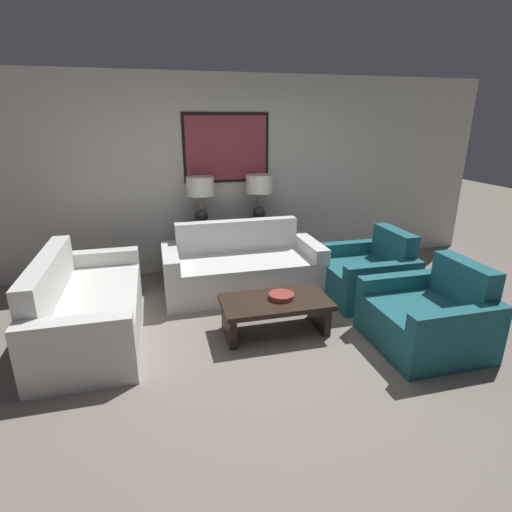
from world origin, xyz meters
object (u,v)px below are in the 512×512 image
at_px(console_table, 232,247).
at_px(decorative_bowl, 281,296).
at_px(table_lamp_left, 200,191).
at_px(armchair_near_camera, 428,318).
at_px(couch_by_side, 88,308).
at_px(coffee_table, 275,308).
at_px(table_lamp_right, 259,189).
at_px(couch_by_back_wall, 242,269).
at_px(armchair_near_back_wall, 367,275).

relative_size(console_table, decorative_bowl, 5.42).
bearing_deg(table_lamp_left, armchair_near_camera, -52.74).
distance_m(console_table, decorative_bowl, 1.81).
bearing_deg(table_lamp_left, couch_by_side, -133.45).
bearing_deg(coffee_table, table_lamp_right, 80.21).
xyz_separation_m(couch_by_side, coffee_table, (1.82, -0.43, -0.02)).
bearing_deg(coffee_table, couch_by_back_wall, 94.50).
bearing_deg(decorative_bowl, coffee_table, -161.58).
bearing_deg(coffee_table, couch_by_side, 166.84).
bearing_deg(console_table, table_lamp_left, 180.00).
relative_size(table_lamp_left, armchair_near_back_wall, 0.65).
distance_m(couch_by_back_wall, couch_by_side, 1.87).
distance_m(table_lamp_left, armchair_near_back_wall, 2.39).
bearing_deg(couch_by_side, table_lamp_right, 33.28).
height_order(console_table, couch_by_side, couch_by_side).
bearing_deg(table_lamp_left, table_lamp_right, 0.00).
distance_m(decorative_bowl, armchair_near_camera, 1.41).
distance_m(table_lamp_left, couch_by_side, 2.12).
relative_size(table_lamp_left, coffee_table, 0.59).
bearing_deg(couch_by_back_wall, couch_by_side, -157.99).
distance_m(couch_by_side, coffee_table, 1.87).
height_order(table_lamp_left, decorative_bowl, table_lamp_left).
bearing_deg(table_lamp_right, couch_by_side, -146.72).
relative_size(couch_by_back_wall, decorative_bowl, 7.53).
xyz_separation_m(couch_by_back_wall, couch_by_side, (-1.73, -0.70, 0.00)).
distance_m(couch_by_side, armchair_near_back_wall, 3.17).
height_order(console_table, table_lamp_left, table_lamp_left).
relative_size(console_table, couch_by_side, 0.72).
bearing_deg(table_lamp_left, couch_by_back_wall, -60.08).
distance_m(console_table, armchair_near_camera, 2.80).
xyz_separation_m(decorative_bowl, armchair_near_camera, (1.27, -0.60, -0.11)).
xyz_separation_m(table_lamp_left, coffee_table, (0.49, -1.83, -0.90)).
bearing_deg(armchair_near_back_wall, armchair_near_camera, -90.00).
bearing_deg(decorative_bowl, couch_by_side, 167.96).
xyz_separation_m(console_table, table_lamp_right, (0.40, 0.00, 0.80)).
bearing_deg(couch_by_back_wall, console_table, 90.00).
xyz_separation_m(table_lamp_right, couch_by_side, (-2.14, -1.40, -0.87)).
relative_size(couch_by_side, coffee_table, 1.78).
bearing_deg(coffee_table, console_table, 92.77).
height_order(console_table, table_lamp_right, table_lamp_right).
bearing_deg(couch_by_side, table_lamp_left, 46.55).
xyz_separation_m(couch_by_back_wall, decorative_bowl, (0.16, -1.10, 0.10)).
bearing_deg(couch_by_side, coffee_table, -13.16).
distance_m(console_table, coffee_table, 1.83).
bearing_deg(table_lamp_left, console_table, 0.00).
distance_m(couch_by_side, decorative_bowl, 1.94).
bearing_deg(armchair_near_camera, couch_by_side, 162.34).
height_order(armchair_near_back_wall, armchair_near_camera, same).
bearing_deg(decorative_bowl, table_lamp_left, 107.27).
bearing_deg(couch_by_side, couch_by_back_wall, 22.01).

